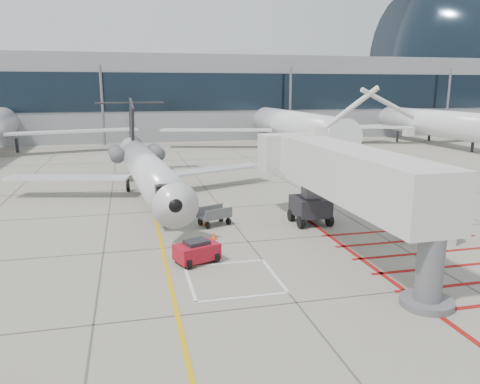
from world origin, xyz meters
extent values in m
plane|color=gray|center=(0.00, 0.00, 0.00)|extent=(260.00, 260.00, 0.00)
cone|color=#FF450D|center=(-1.81, 4.88, 0.24)|extent=(0.34, 0.34, 0.47)
cone|color=orange|center=(-1.83, 7.83, 0.22)|extent=(0.31, 0.31, 0.43)
cube|color=gray|center=(10.00, 70.00, 7.00)|extent=(180.00, 28.00, 14.00)
cube|color=black|center=(10.00, 55.95, 8.00)|extent=(180.00, 0.10, 6.00)
camera|label=1|loc=(-6.36, -20.72, 8.62)|focal=35.00mm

